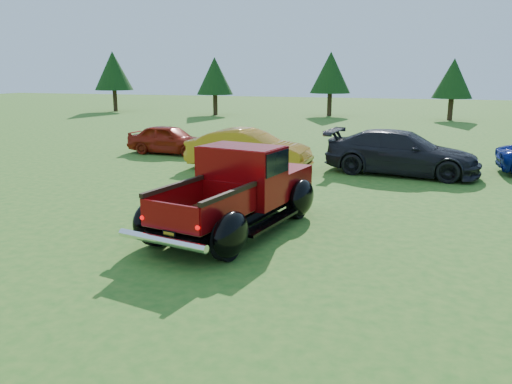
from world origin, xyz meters
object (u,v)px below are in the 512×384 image
(tree_mid_right, at_px, (453,79))
(tree_far_west, at_px, (113,71))
(pickup_truck, at_px, (242,188))
(show_car_yellow, at_px, (249,150))
(show_car_grey, at_px, (401,153))
(show_car_red, at_px, (169,139))
(tree_west, at_px, (215,76))
(tree_mid_left, at_px, (331,73))

(tree_mid_right, bearing_deg, tree_far_west, 180.00)
(pickup_truck, xyz_separation_m, show_car_yellow, (-1.96, 6.43, -0.15))
(tree_mid_right, relative_size, pickup_truck, 0.83)
(tree_far_west, distance_m, show_car_grey, 33.20)
(show_car_red, relative_size, show_car_grey, 0.71)
(pickup_truck, relative_size, show_car_red, 1.44)
(tree_mid_right, bearing_deg, tree_west, -176.82)
(show_car_red, bearing_deg, show_car_grey, -95.70)
(tree_far_west, xyz_separation_m, show_car_yellow, (19.92, -22.36, -2.79))
(tree_mid_left, height_order, show_car_yellow, tree_mid_left)
(tree_far_west, relative_size, tree_west, 1.13)
(tree_west, bearing_deg, tree_far_west, 174.29)
(tree_mid_right, height_order, pickup_truck, tree_mid_right)
(pickup_truck, bearing_deg, show_car_grey, 77.39)
(tree_mid_left, xyz_separation_m, show_car_grey, (6.18, -22.47, -2.63))
(show_car_red, height_order, show_car_yellow, show_car_yellow)
(tree_mid_right, relative_size, show_car_yellow, 0.99)
(tree_far_west, relative_size, tree_mid_right, 1.18)
(show_car_yellow, relative_size, show_car_grey, 0.86)
(tree_far_west, height_order, tree_west, tree_far_west)
(pickup_truck, bearing_deg, show_car_yellow, 118.62)
(tree_far_west, xyz_separation_m, tree_west, (10.00, -1.00, -0.41))
(tree_west, relative_size, tree_mid_left, 0.92)
(tree_mid_left, distance_m, show_car_yellow, 23.52)
(show_car_red, distance_m, show_car_grey, 9.81)
(tree_mid_left, bearing_deg, show_car_red, -99.51)
(tree_west, height_order, show_car_red, tree_west)
(pickup_truck, distance_m, show_car_grey, 8.02)
(tree_far_west, relative_size, show_car_grey, 1.00)
(tree_west, xyz_separation_m, show_car_yellow, (9.92, -21.36, -2.38))
(show_car_grey, bearing_deg, show_car_red, 88.58)
(tree_far_west, height_order, show_car_red, tree_far_west)
(tree_west, xyz_separation_m, show_car_grey, (15.18, -20.47, -2.36))
(tree_west, relative_size, show_car_grey, 0.89)
(pickup_truck, distance_m, show_car_yellow, 6.72)
(tree_far_west, height_order, tree_mid_left, tree_far_west)
(tree_far_west, xyz_separation_m, tree_mid_right, (28.00, -0.00, -0.55))
(tree_mid_left, bearing_deg, tree_far_west, -176.99)
(show_car_grey, bearing_deg, show_car_yellow, 107.44)
(tree_far_west, distance_m, tree_west, 10.06)
(tree_far_west, distance_m, tree_mid_right, 28.01)
(tree_mid_right, height_order, show_car_yellow, tree_mid_right)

